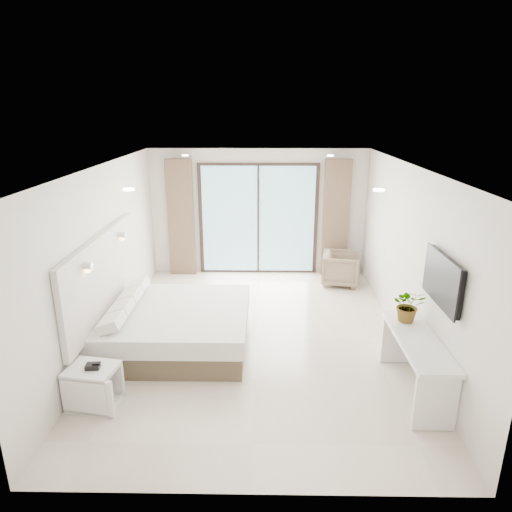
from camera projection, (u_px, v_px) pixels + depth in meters
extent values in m
plane|color=beige|center=(256.00, 338.00, 7.27)|extent=(6.20, 6.20, 0.00)
cube|color=silver|center=(258.00, 213.00, 9.80)|extent=(4.60, 0.02, 2.70)
cube|color=silver|center=(250.00, 370.00, 3.90)|extent=(4.60, 0.02, 2.70)
cube|color=silver|center=(104.00, 257.00, 6.89)|extent=(0.02, 6.20, 2.70)
cube|color=silver|center=(410.00, 258.00, 6.82)|extent=(0.02, 6.20, 2.70)
cube|color=white|center=(256.00, 167.00, 6.43)|extent=(4.60, 6.20, 0.02)
cube|color=beige|center=(103.00, 275.00, 6.71)|extent=(0.08, 3.00, 1.20)
cube|color=black|center=(444.00, 280.00, 5.40)|extent=(0.06, 1.00, 0.58)
cube|color=black|center=(440.00, 280.00, 5.40)|extent=(0.02, 1.04, 0.62)
cube|color=black|center=(258.00, 220.00, 9.82)|extent=(2.56, 0.04, 2.42)
cube|color=#9AD6F6|center=(258.00, 220.00, 9.79)|extent=(2.40, 0.01, 2.30)
cube|color=brown|center=(181.00, 218.00, 9.72)|extent=(0.55, 0.14, 2.50)
cube|color=brown|center=(336.00, 219.00, 9.67)|extent=(0.55, 0.14, 2.50)
cylinder|color=white|center=(129.00, 189.00, 4.75)|extent=(0.12, 0.12, 0.02)
cylinder|color=white|center=(379.00, 190.00, 4.71)|extent=(0.12, 0.12, 0.02)
cylinder|color=white|center=(185.00, 155.00, 8.17)|extent=(0.12, 0.12, 0.02)
cylinder|color=white|center=(330.00, 156.00, 8.13)|extent=(0.12, 0.12, 0.02)
cube|color=brown|center=(177.00, 335.00, 7.00)|extent=(2.08, 1.98, 0.33)
cube|color=white|center=(176.00, 317.00, 6.91)|extent=(2.16, 2.06, 0.27)
cube|color=white|center=(112.00, 325.00, 6.21)|extent=(0.28, 0.42, 0.14)
cube|color=white|center=(122.00, 311.00, 6.64)|extent=(0.28, 0.42, 0.14)
cube|color=white|center=(131.00, 299.00, 7.07)|extent=(0.28, 0.42, 0.14)
cube|color=white|center=(138.00, 288.00, 7.50)|extent=(0.28, 0.42, 0.14)
cube|color=white|center=(91.00, 370.00, 5.47)|extent=(0.64, 0.56, 0.05)
cube|color=white|center=(96.00, 403.00, 5.61)|extent=(0.64, 0.56, 0.05)
cube|color=white|center=(87.00, 397.00, 5.35)|extent=(0.57, 0.15, 0.47)
cube|color=white|center=(100.00, 377.00, 5.74)|extent=(0.57, 0.15, 0.47)
cube|color=black|center=(93.00, 366.00, 5.44)|extent=(0.18, 0.14, 0.05)
cube|color=white|center=(418.00, 341.00, 5.65)|extent=(0.50, 1.61, 0.06)
cube|color=white|center=(436.00, 403.00, 5.08)|extent=(0.48, 0.06, 0.71)
cube|color=white|center=(399.00, 340.00, 6.46)|extent=(0.48, 0.06, 0.71)
imported|color=#33662D|center=(408.00, 309.00, 6.06)|extent=(0.47, 0.51, 0.36)
imported|color=#7B5E50|center=(341.00, 267.00, 9.39)|extent=(0.79, 0.82, 0.74)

